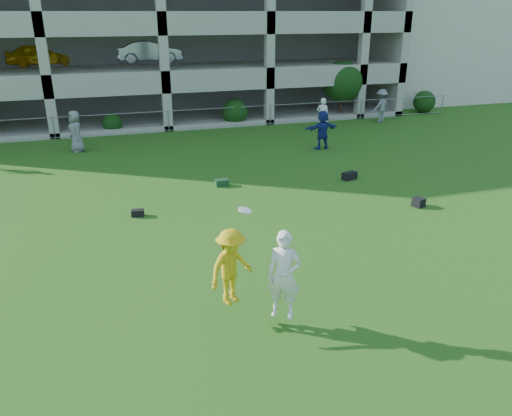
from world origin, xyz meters
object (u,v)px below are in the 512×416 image
object	(u,v)px
bystander_e	(323,115)
frisbee_contest	(249,270)
parking_garage	(144,16)
crate_d	(419,202)
bystander_c	(76,131)
bystander_d	(322,130)
stucco_building	(432,28)
bystander_f	(381,106)

from	to	relation	value
bystander_e	frisbee_contest	xyz separation A→B (m)	(-9.15, -16.32, 0.35)
frisbee_contest	parking_garage	bearing A→B (deg)	87.90
crate_d	frisbee_contest	world-z (taller)	frisbee_contest
frisbee_contest	parking_garage	size ratio (longest dim) A/B	0.08
bystander_c	crate_d	distance (m)	15.96
crate_d	bystander_d	bearing A→B (deg)	89.55
bystander_d	frisbee_contest	size ratio (longest dim) A/B	0.76
parking_garage	bystander_c	bearing A→B (deg)	-112.32
stucco_building	bystander_e	distance (m)	19.37
bystander_d	bystander_f	bearing A→B (deg)	-147.14
stucco_building	bystander_f	size ratio (longest dim) A/B	8.16
bystander_c	crate_d	xyz separation A→B (m)	(11.34, -11.21, -0.83)
bystander_f	parking_garage	xyz separation A→B (m)	(-12.66, 9.93, 5.03)
stucco_building	parking_garage	distance (m)	23.04
stucco_building	bystander_d	world-z (taller)	stucco_building
frisbee_contest	bystander_f	bearing A→B (deg)	52.46
stucco_building	bystander_d	xyz separation A→B (m)	(-16.40, -15.01, -4.06)
frisbee_contest	bystander_d	bearing A→B (deg)	59.63
parking_garage	stucco_building	bearing A→B (deg)	0.75
stucco_building	frisbee_contest	xyz separation A→B (m)	(-24.03, -28.04, -3.70)
bystander_e	bystander_f	xyz separation A→B (m)	(4.53, 1.48, 0.03)
crate_d	bystander_e	bearing A→B (deg)	82.13
stucco_building	bystander_f	distance (m)	15.10
bystander_c	bystander_e	xyz separation A→B (m)	(12.92, 0.24, -0.03)
stucco_building	parking_garage	size ratio (longest dim) A/B	0.53
crate_d	frisbee_contest	xyz separation A→B (m)	(-7.57, -4.87, 1.15)
bystander_c	bystander_d	distance (m)	11.80
bystander_c	bystander_d	world-z (taller)	bystander_c
bystander_d	crate_d	bearing A→B (deg)	84.08
stucco_building	bystander_f	xyz separation A→B (m)	(-10.35, -10.23, -4.02)
crate_d	stucco_building	bearing A→B (deg)	54.60
bystander_f	parking_garage	bearing A→B (deg)	-57.22
bystander_c	frisbee_contest	xyz separation A→B (m)	(3.77, -16.08, 0.32)
bystander_e	bystander_f	size ratio (longest dim) A/B	0.97
frisbee_contest	bystander_c	bearing A→B (deg)	103.19
bystander_c	bystander_f	world-z (taller)	same
stucco_building	crate_d	size ratio (longest dim) A/B	45.71
stucco_building	parking_garage	bearing A→B (deg)	-179.25
frisbee_contest	parking_garage	world-z (taller)	parking_garage
bystander_d	bystander_e	xyz separation A→B (m)	(1.52, 3.30, 0.01)
bystander_d	bystander_c	bearing A→B (deg)	-20.47
bystander_d	stucco_building	bearing A→B (deg)	-142.99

